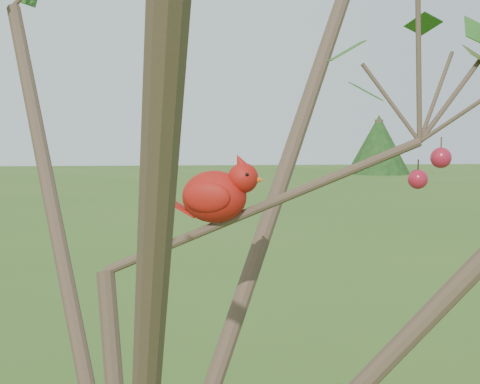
% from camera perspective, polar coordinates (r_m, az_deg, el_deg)
% --- Properties ---
extents(crabapple_tree, '(2.35, 2.05, 2.95)m').
position_cam_1_polar(crabapple_tree, '(1.17, -8.57, 0.30)').
color(crabapple_tree, '#3D2E21').
rests_on(crabapple_tree, ground).
extents(cardinal, '(0.21, 0.13, 0.15)m').
position_cam_1_polar(cardinal, '(1.28, -1.90, -0.17)').
color(cardinal, '#A8150E').
rests_on(cardinal, ground).
extents(distant_trees, '(37.98, 16.27, 3.09)m').
position_cam_1_polar(distant_trees, '(25.19, -12.46, 3.38)').
color(distant_trees, '#3D2E21').
rests_on(distant_trees, ground).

